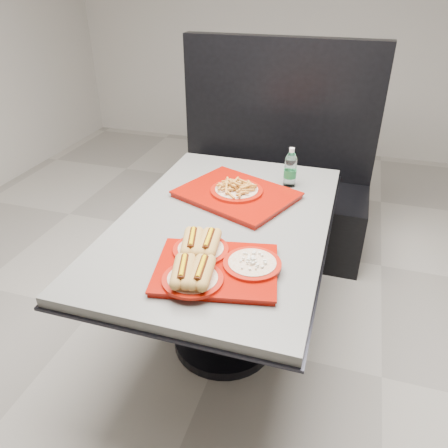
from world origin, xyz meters
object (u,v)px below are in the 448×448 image
(tray_near, at_px, (211,263))
(water_bottle, at_px, (290,170))
(booth_bench, at_px, (271,187))
(tray_far, at_px, (237,192))
(diner_table, at_px, (224,250))

(tray_near, bearing_deg, water_bottle, 79.73)
(booth_bench, distance_m, tray_near, 1.53)
(tray_far, xyz_separation_m, water_bottle, (0.22, 0.21, 0.06))
(tray_far, height_order, water_bottle, water_bottle)
(diner_table, height_order, booth_bench, booth_bench)
(tray_near, xyz_separation_m, tray_far, (-0.07, 0.60, -0.01))
(booth_bench, relative_size, tray_far, 2.14)
(diner_table, height_order, water_bottle, water_bottle)
(diner_table, xyz_separation_m, water_bottle, (0.22, 0.43, 0.25))
(diner_table, distance_m, water_bottle, 0.54)
(booth_bench, bearing_deg, water_bottle, -72.01)
(tray_near, relative_size, water_bottle, 2.46)
(diner_table, distance_m, booth_bench, 1.11)
(diner_table, bearing_deg, booth_bench, 90.00)
(booth_bench, relative_size, water_bottle, 6.70)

